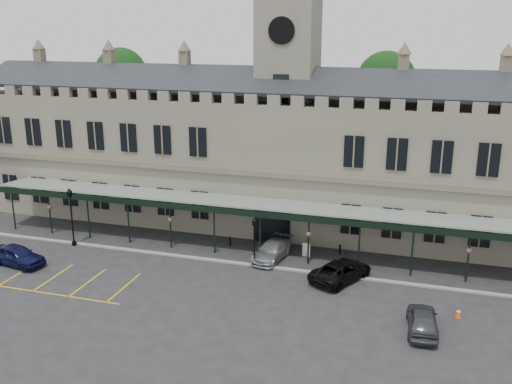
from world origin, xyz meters
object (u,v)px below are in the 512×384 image
(car_left_a, at_px, (17,255))
(car_taxi, at_px, (272,250))
(traffic_cone, at_px, (458,313))
(car_van, at_px, (341,271))
(lamp_post_mid, at_px, (254,238))
(lamp_post_left, at_px, (71,212))
(sign_board, at_px, (306,250))
(car_right_a, at_px, (423,320))
(station_building, at_px, (287,158))
(clock_tower, at_px, (288,86))

(car_left_a, relative_size, car_taxi, 0.96)
(traffic_cone, height_order, car_van, car_van)
(lamp_post_mid, bearing_deg, lamp_post_left, -179.79)
(lamp_post_mid, xyz_separation_m, sign_board, (3.51, 3.28, -1.89))
(lamp_post_left, xyz_separation_m, car_right_a, (29.32, -6.36, -2.30))
(lamp_post_left, height_order, car_van, lamp_post_left)
(station_building, xyz_separation_m, sign_board, (3.58, -7.35, -5.90))
(station_building, height_order, clock_tower, clock_tower)
(traffic_cone, distance_m, car_left_a, 33.42)
(sign_board, bearing_deg, clock_tower, 123.88)
(clock_tower, relative_size, sign_board, 21.37)
(station_building, relative_size, lamp_post_mid, 14.47)
(clock_tower, height_order, car_right_a, clock_tower)
(station_building, distance_m, car_van, 14.27)
(station_building, xyz_separation_m, clock_tower, (0.00, 0.09, 6.64))
(station_building, relative_size, car_right_a, 13.12)
(car_right_a, bearing_deg, lamp_post_left, -16.34)
(lamp_post_left, relative_size, lamp_post_mid, 1.25)
(clock_tower, relative_size, car_left_a, 5.16)
(lamp_post_mid, height_order, car_van, lamp_post_mid)
(lamp_post_left, xyz_separation_m, car_left_a, (-1.82, -4.98, -2.26))
(traffic_cone, bearing_deg, lamp_post_left, 173.08)
(car_left_a, xyz_separation_m, car_taxi, (19.14, 7.05, -0.09))
(station_building, relative_size, car_taxi, 11.99)
(clock_tower, distance_m, sign_board, 15.02)
(car_right_a, bearing_deg, traffic_cone, -135.89)
(station_building, distance_m, car_left_a, 24.62)
(lamp_post_mid, height_order, traffic_cone, lamp_post_mid)
(car_left_a, bearing_deg, lamp_post_left, -10.26)
(car_left_a, bearing_deg, sign_board, -59.18)
(lamp_post_mid, relative_size, car_right_a, 0.91)
(sign_board, xyz_separation_m, car_left_a, (-21.72, -8.31, 0.25))
(car_van, bearing_deg, clock_tower, -29.31)
(car_left_a, xyz_separation_m, car_van, (25.14, 4.62, -0.07))
(station_building, height_order, lamp_post_mid, station_building)
(station_building, distance_m, sign_board, 10.08)
(station_building, relative_size, car_van, 11.06)
(traffic_cone, bearing_deg, car_left_a, -178.04)
(station_building, distance_m, lamp_post_mid, 11.36)
(car_left_a, bearing_deg, car_right_a, -82.67)
(car_right_a, bearing_deg, station_building, -56.78)
(traffic_cone, xyz_separation_m, car_left_a, (-33.39, -1.14, 0.51))
(traffic_cone, xyz_separation_m, car_van, (-8.25, 3.48, 0.44))
(traffic_cone, distance_m, car_taxi, 15.43)
(sign_board, bearing_deg, car_right_a, -37.59)
(lamp_post_left, relative_size, car_left_a, 1.08)
(sign_board, height_order, car_van, car_van)
(clock_tower, distance_m, car_left_a, 26.99)
(traffic_cone, bearing_deg, lamp_post_mid, 165.62)
(lamp_post_left, relative_size, sign_board, 4.48)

